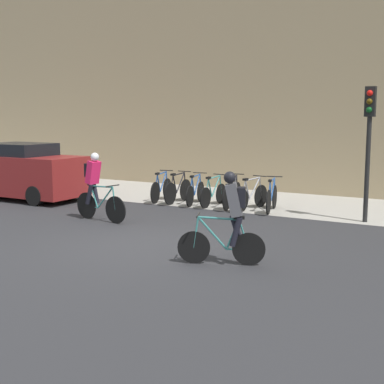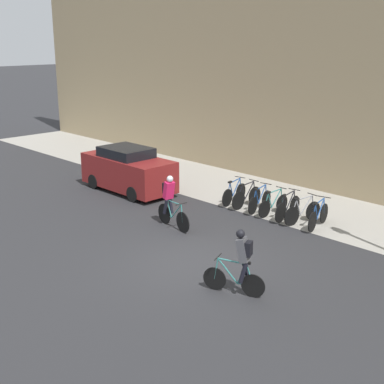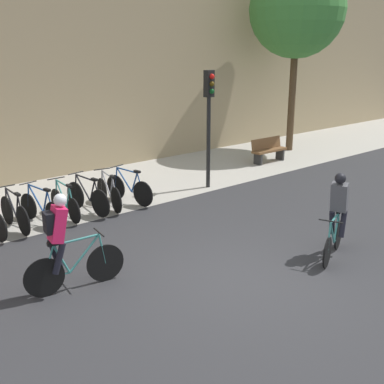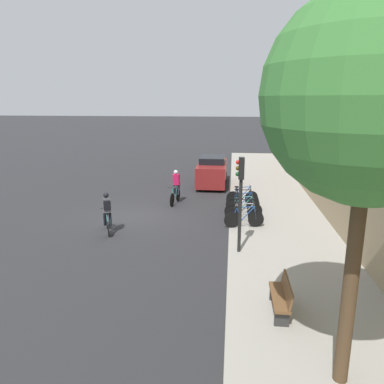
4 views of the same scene
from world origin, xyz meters
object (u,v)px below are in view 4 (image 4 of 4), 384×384
at_px(parked_bike_4, 243,210).
at_px(traffic_light_pole, 240,187).
at_px(parked_bike_0, 242,196).
at_px(bench, 281,296).
at_px(cyclist_grey, 107,212).
at_px(parked_bike_6, 244,218).
at_px(parked_bike_1, 242,199).
at_px(parked_bike_5, 244,214).
at_px(parked_bike_2, 243,203).
at_px(cyclist_pink, 176,186).
at_px(parked_car, 212,171).
at_px(parked_bike_3, 243,207).

distance_m(parked_bike_4, traffic_light_pole, 4.44).
xyz_separation_m(parked_bike_0, bench, (10.41, 0.79, 0.06)).
distance_m(cyclist_grey, traffic_light_pole, 5.73).
distance_m(parked_bike_6, bench, 6.67).
height_order(parked_bike_1, parked_bike_5, parked_bike_1).
height_order(parked_bike_1, parked_bike_2, parked_bike_1).
bearing_deg(cyclist_pink, parked_bike_0, 93.29).
distance_m(parked_bike_6, parked_car, 8.25).
xyz_separation_m(parked_bike_0, parked_car, (-4.24, -1.85, 0.49)).
distance_m(cyclist_grey, parked_bike_0, 7.65).
bearing_deg(cyclist_pink, cyclist_grey, -23.22).
bearing_deg(bench, parked_bike_6, -173.22).
bearing_deg(parked_bike_4, parked_bike_6, -0.01).
height_order(cyclist_pink, parked_bike_2, cyclist_pink).
xyz_separation_m(parked_bike_4, parked_car, (-6.77, -1.85, 0.48)).
xyz_separation_m(cyclist_pink, parked_car, (-4.45, 1.67, -0.05)).
relative_size(cyclist_pink, cyclist_grey, 1.03).
distance_m(parked_bike_0, parked_bike_1, 0.63).
distance_m(cyclist_grey, parked_bike_3, 6.53).
distance_m(cyclist_pink, parked_bike_4, 4.25).
height_order(cyclist_grey, parked_car, parked_car).
distance_m(bench, parked_car, 14.90).
height_order(parked_bike_4, parked_car, parked_car).
distance_m(parked_bike_1, parked_bike_4, 1.89).
bearing_deg(parked_bike_2, cyclist_pink, -106.79).
height_order(parked_bike_2, bench, parked_bike_2).
distance_m(parked_bike_5, bench, 7.30).
relative_size(parked_bike_3, parked_car, 0.38).
xyz_separation_m(parked_bike_3, parked_bike_4, (0.63, 0.00, 0.03)).
distance_m(traffic_light_pole, parked_car, 10.94).
relative_size(cyclist_grey, parked_bike_2, 1.04).
xyz_separation_m(parked_bike_3, parked_bike_5, (1.26, 0.00, 0.02)).
height_order(parked_bike_0, traffic_light_pole, traffic_light_pole).
relative_size(parked_bike_5, parked_bike_6, 0.99).
bearing_deg(parked_bike_2, parked_bike_5, 0.01).
bearing_deg(traffic_light_pole, parked_bike_1, 177.43).
relative_size(cyclist_pink, parked_bike_4, 1.02).
height_order(parked_bike_0, parked_bike_4, parked_bike_4).
bearing_deg(cyclist_grey, parked_bike_4, 114.95).
bearing_deg(parked_bike_3, parked_bike_0, 179.97).
relative_size(parked_bike_3, parked_bike_5, 0.96).
relative_size(cyclist_pink, parked_bike_2, 1.07).
distance_m(parked_bike_2, bench, 9.18).
bearing_deg(parked_bike_3, cyclist_pink, -115.67).
relative_size(parked_bike_5, parked_car, 0.40).
distance_m(cyclist_pink, parked_bike_5, 4.62).
bearing_deg(parked_bike_3, parked_bike_2, -179.99).
relative_size(parked_bike_2, parked_bike_5, 0.99).
bearing_deg(parked_bike_1, parked_bike_3, -0.06).
bearing_deg(parked_bike_5, parked_bike_4, 179.97).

